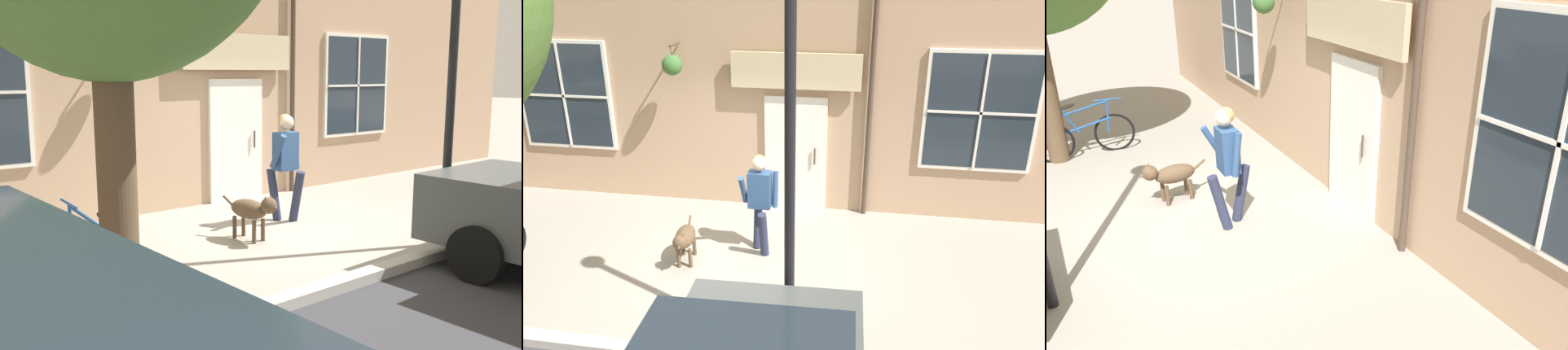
# 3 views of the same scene
# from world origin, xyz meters

# --- Properties ---
(ground_plane) EXTENTS (90.00, 90.00, 0.00)m
(ground_plane) POSITION_xyz_m (0.00, 0.00, 0.00)
(ground_plane) COLOR gray
(storefront_facade) EXTENTS (0.95, 18.00, 4.66)m
(storefront_facade) POSITION_xyz_m (-2.34, 0.01, 2.33)
(storefront_facade) COLOR tan
(storefront_facade) RESTS_ON ground_plane
(pedestrian_walking) EXTENTS (0.63, 0.55, 1.61)m
(pedestrian_walking) POSITION_xyz_m (-0.50, 0.41, 0.96)
(pedestrian_walking) COLOR #282D47
(pedestrian_walking) RESTS_ON ground_plane
(dog_on_leash) EXTENTS (1.00, 0.38, 0.66)m
(dog_on_leash) POSITION_xyz_m (0.03, -0.63, 0.42)
(dog_on_leash) COLOR brown
(dog_on_leash) RESTS_ON ground_plane
(street_lamp) EXTENTS (0.32, 0.32, 4.70)m
(street_lamp) POSITION_xyz_m (1.71, 1.20, 3.09)
(street_lamp) COLOR black
(street_lamp) RESTS_ON ground_plane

